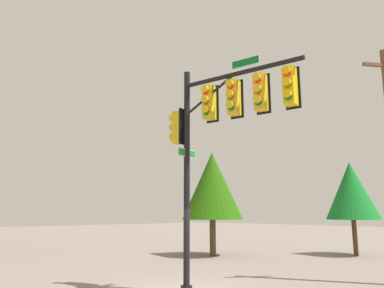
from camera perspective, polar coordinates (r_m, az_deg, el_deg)
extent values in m
cylinder|color=black|center=(11.97, -0.81, -5.04)|extent=(0.20, 0.20, 7.10)
cylinder|color=black|center=(11.63, 7.39, 10.82)|extent=(3.97, 0.96, 0.14)
cylinder|color=black|center=(11.99, 2.74, 7.54)|extent=(1.83, 0.46, 1.07)
cube|color=gold|center=(11.92, 2.71, 6.39)|extent=(0.39, 0.42, 1.10)
cube|color=black|center=(12.08, 3.21, 6.16)|extent=(0.44, 0.13, 1.22)
sphere|color=#FF2018|center=(11.86, 2.17, 8.19)|extent=(0.22, 0.22, 0.22)
cylinder|color=gold|center=(11.83, 2.01, 8.49)|extent=(0.26, 0.19, 0.23)
sphere|color=#855607|center=(11.76, 2.18, 6.62)|extent=(0.22, 0.22, 0.22)
cylinder|color=gold|center=(11.73, 2.02, 6.92)|extent=(0.26, 0.19, 0.23)
sphere|color=#0B621E|center=(11.66, 2.19, 5.03)|extent=(0.22, 0.22, 0.22)
cylinder|color=gold|center=(11.63, 2.03, 5.33)|extent=(0.26, 0.19, 0.23)
cube|color=gold|center=(11.48, 6.48, 7.11)|extent=(0.39, 0.42, 1.10)
cube|color=black|center=(11.65, 6.96, 6.86)|extent=(0.44, 0.13, 1.22)
sphere|color=#FF2018|center=(11.42, 5.96, 8.99)|extent=(0.22, 0.22, 0.22)
cylinder|color=gold|center=(11.39, 5.81, 9.31)|extent=(0.26, 0.19, 0.23)
sphere|color=#855607|center=(11.32, 5.99, 7.37)|extent=(0.22, 0.22, 0.22)
cylinder|color=gold|center=(11.28, 5.84, 7.69)|extent=(0.26, 0.19, 0.23)
sphere|color=#0B621E|center=(11.22, 6.03, 5.72)|extent=(0.22, 0.22, 0.22)
cylinder|color=gold|center=(11.18, 5.87, 6.03)|extent=(0.26, 0.19, 0.23)
cube|color=yellow|center=(11.10, 10.56, 7.86)|extent=(0.39, 0.42, 1.10)
cube|color=black|center=(11.27, 10.97, 7.58)|extent=(0.44, 0.14, 1.22)
sphere|color=#FF2018|center=(11.04, 10.08, 9.82)|extent=(0.22, 0.22, 0.22)
cylinder|color=yellow|center=(11.00, 9.94, 10.15)|extent=(0.26, 0.19, 0.23)
sphere|color=#855607|center=(10.92, 10.13, 8.14)|extent=(0.22, 0.22, 0.22)
cylinder|color=yellow|center=(10.89, 9.99, 8.48)|extent=(0.26, 0.19, 0.23)
sphere|color=#0B621E|center=(10.82, 10.19, 6.44)|extent=(0.22, 0.22, 0.22)
cylinder|color=yellow|center=(10.78, 10.05, 6.77)|extent=(0.26, 0.19, 0.23)
cube|color=yellow|center=(10.78, 14.91, 8.61)|extent=(0.39, 0.42, 1.10)
cube|color=black|center=(10.95, 15.29, 8.31)|extent=(0.44, 0.13, 1.22)
sphere|color=#FF2018|center=(10.71, 14.44, 10.63)|extent=(0.22, 0.22, 0.22)
cylinder|color=yellow|center=(10.68, 14.31, 10.98)|extent=(0.25, 0.18, 0.23)
sphere|color=#855607|center=(10.60, 14.52, 8.91)|extent=(0.22, 0.22, 0.22)
cylinder|color=yellow|center=(10.56, 14.39, 9.26)|extent=(0.25, 0.18, 0.23)
sphere|color=#0B621E|center=(10.49, 14.61, 7.16)|extent=(0.22, 0.22, 0.22)
cylinder|color=yellow|center=(10.45, 14.48, 7.51)|extent=(0.25, 0.18, 0.23)
cube|color=gold|center=(12.45, -2.09, 2.55)|extent=(0.42, 0.39, 1.10)
cube|color=black|center=(12.33, -1.35, 2.67)|extent=(0.13, 0.44, 1.22)
sphere|color=#FF2018|center=(12.65, -2.80, 3.93)|extent=(0.22, 0.22, 0.22)
cylinder|color=gold|center=(12.70, -3.01, 4.11)|extent=(0.18, 0.25, 0.23)
sphere|color=#855607|center=(12.57, -2.81, 2.43)|extent=(0.22, 0.22, 0.22)
cylinder|color=gold|center=(12.62, -3.02, 2.61)|extent=(0.18, 0.25, 0.23)
sphere|color=#0B621E|center=(12.50, -2.82, 0.91)|extent=(0.22, 0.22, 0.22)
cylinder|color=gold|center=(12.54, -3.04, 1.10)|extent=(0.18, 0.25, 0.23)
cube|color=white|center=(11.66, 8.24, 12.38)|extent=(0.92, 0.21, 0.26)
cube|color=#0A6A26|center=(11.66, 8.24, 12.38)|extent=(0.89, 0.21, 0.22)
cube|color=white|center=(12.07, -0.80, -1.39)|extent=(0.21, 0.92, 0.26)
cube|color=#1C7C2B|center=(12.07, -0.80, -1.39)|extent=(0.21, 0.89, 0.22)
cylinder|color=#503D24|center=(21.70, 3.22, -14.22)|extent=(0.35, 0.35, 2.02)
cone|color=#245C0B|center=(21.71, 3.14, -6.40)|extent=(3.50, 3.50, 3.89)
cylinder|color=brown|center=(23.77, 23.86, -13.05)|extent=(0.26, 0.26, 2.01)
cone|color=#157225|center=(23.76, 23.38, -6.59)|extent=(3.03, 3.03, 3.36)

